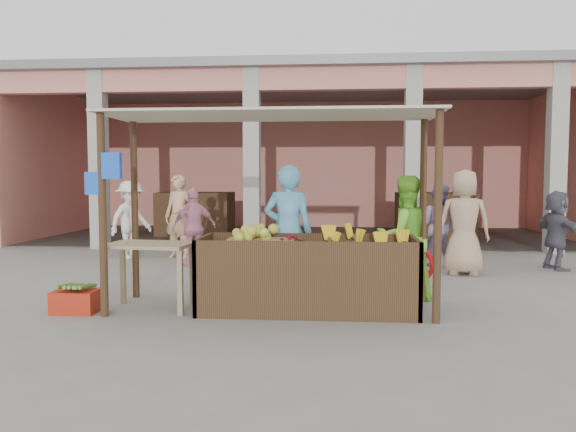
# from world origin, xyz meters

# --- Properties ---
(ground) EXTENTS (60.00, 60.00, 0.00)m
(ground) POSITION_xyz_m (0.00, 0.00, 0.00)
(ground) COLOR slate
(ground) RESTS_ON ground
(market_building) EXTENTS (14.40, 6.40, 4.20)m
(market_building) POSITION_xyz_m (0.05, 8.93, 2.70)
(market_building) COLOR #DD8374
(market_building) RESTS_ON ground
(fruit_stall) EXTENTS (2.60, 0.95, 0.80)m
(fruit_stall) POSITION_xyz_m (0.50, 0.00, 0.40)
(fruit_stall) COLOR #4C361E
(fruit_stall) RESTS_ON ground
(stall_awning) EXTENTS (4.09, 1.35, 2.39)m
(stall_awning) POSITION_xyz_m (-0.01, 0.06, 1.98)
(stall_awning) COLOR #4C361E
(stall_awning) RESTS_ON ground
(banana_heap) EXTENTS (1.03, 0.56, 0.19)m
(banana_heap) POSITION_xyz_m (1.19, 0.02, 0.89)
(banana_heap) COLOR yellow
(banana_heap) RESTS_ON fruit_stall
(melon_tray) EXTENTS (0.82, 0.71, 0.21)m
(melon_tray) POSITION_xyz_m (-0.09, -0.02, 0.90)
(melon_tray) COLOR #A97C57
(melon_tray) RESTS_ON fruit_stall
(berry_heap) EXTENTS (0.42, 0.34, 0.13)m
(berry_heap) POSITION_xyz_m (0.29, 0.05, 0.87)
(berry_heap) COLOR maroon
(berry_heap) RESTS_ON fruit_stall
(side_table) EXTENTS (1.07, 0.76, 0.82)m
(side_table) POSITION_xyz_m (-1.43, -0.06, 0.68)
(side_table) COLOR tan
(side_table) RESTS_ON ground
(papaya_pile) EXTENTS (0.72, 0.41, 0.21)m
(papaya_pile) POSITION_xyz_m (-1.43, -0.06, 0.92)
(papaya_pile) COLOR #467E29
(papaya_pile) RESTS_ON side_table
(red_crate) EXTENTS (0.52, 0.37, 0.27)m
(red_crate) POSITION_xyz_m (-2.27, -0.30, 0.13)
(red_crate) COLOR #B42613
(red_crate) RESTS_ON ground
(plantain_bundle) EXTENTS (0.39, 0.27, 0.08)m
(plantain_bundle) POSITION_xyz_m (-2.27, -0.30, 0.31)
(plantain_bundle) COLOR #4D8931
(plantain_bundle) RESTS_ON red_crate
(produce_sacks) EXTENTS (0.83, 0.78, 0.63)m
(produce_sacks) POSITION_xyz_m (3.08, 5.46, 0.32)
(produce_sacks) COLOR maroon
(produce_sacks) RESTS_ON ground
(vendor_blue) EXTENTS (0.72, 0.53, 1.90)m
(vendor_blue) POSITION_xyz_m (0.20, 0.75, 0.95)
(vendor_blue) COLOR #5BB5DE
(vendor_blue) RESTS_ON ground
(vendor_green) EXTENTS (0.93, 0.69, 1.73)m
(vendor_green) POSITION_xyz_m (1.74, 0.73, 0.86)
(vendor_green) COLOR #7ED535
(vendor_green) RESTS_ON ground
(motorcycle) EXTENTS (1.16, 2.00, 0.99)m
(motorcycle) POSITION_xyz_m (1.44, 1.97, 0.49)
(motorcycle) COLOR #970708
(motorcycle) RESTS_ON ground
(shopper_a) EXTENTS (0.98, 1.20, 1.67)m
(shopper_a) POSITION_xyz_m (-3.23, 4.15, 0.84)
(shopper_a) COLOR white
(shopper_a) RESTS_ON ground
(shopper_b) EXTENTS (1.00, 0.90, 1.52)m
(shopper_b) POSITION_xyz_m (-1.73, 3.29, 0.76)
(shopper_b) COLOR pink
(shopper_b) RESTS_ON ground
(shopper_c) EXTENTS (0.99, 0.69, 1.93)m
(shopper_c) POSITION_xyz_m (2.96, 2.76, 0.97)
(shopper_c) COLOR tan
(shopper_c) RESTS_ON ground
(shopper_d) EXTENTS (0.86, 1.44, 1.46)m
(shopper_d) POSITION_xyz_m (4.70, 3.41, 0.73)
(shopper_d) COLOR #53525E
(shopper_d) RESTS_ON ground
(shopper_e) EXTENTS (0.75, 0.65, 1.74)m
(shopper_e) POSITION_xyz_m (-2.28, 4.25, 0.87)
(shopper_e) COLOR tan
(shopper_e) RESTS_ON ground
(shopper_f) EXTENTS (0.92, 0.81, 1.64)m
(shopper_f) POSITION_xyz_m (2.70, 3.59, 0.82)
(shopper_f) COLOR gray
(shopper_f) RESTS_ON ground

